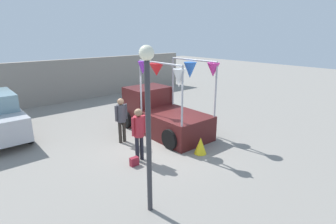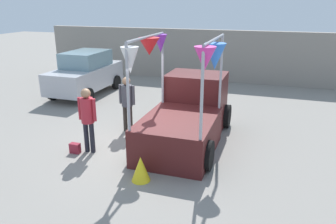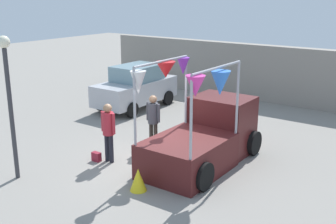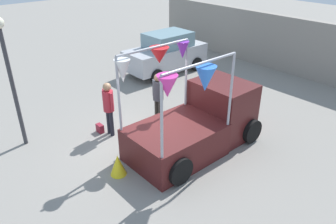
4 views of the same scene
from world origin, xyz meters
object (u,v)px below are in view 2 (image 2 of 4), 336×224
Objects in this scene: person_customer at (87,114)px; folded_kite_bundle_sunflower at (141,169)px; vendor_truck at (188,111)px; parked_car at (86,73)px; handbag at (75,148)px; person_vendor at (127,99)px.

folded_kite_bundle_sunflower is (1.93, -0.98, -0.80)m from person_customer.
vendor_truck is 1.03× the size of parked_car.
folded_kite_bundle_sunflower is at bearing -98.33° from vendor_truck.
folded_kite_bundle_sunflower is at bearing -18.92° from handbag.
parked_car reaches higher than person_customer.
person_vendor is 3.21m from folded_kite_bundle_sunflower.
vendor_truck reaches higher than folded_kite_bundle_sunflower.
handbag is (-0.35, -0.20, -0.96)m from person_customer.
vendor_truck is 2.28× the size of person_customer.
person_vendor reaches higher than handbag.
person_vendor is 2.95× the size of folded_kite_bundle_sunflower.
folded_kite_bundle_sunflower is at bearing -59.78° from person_vendor.
vendor_truck is 14.70× the size of handbag.
person_vendor is at bearing -179.36° from vendor_truck.
parked_car is at bearing 118.42° from handbag.
folded_kite_bundle_sunflower is at bearing -26.96° from person_customer.
folded_kite_bundle_sunflower is (1.57, -2.69, -0.78)m from person_vendor.
person_vendor is 2.24m from handbag.
vendor_truck is 1.98m from person_vendor.
vendor_truck is at bearing -31.95° from parked_car.
handbag is (2.94, -5.43, -0.80)m from parked_car.
vendor_truck is 2.32× the size of person_vendor.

